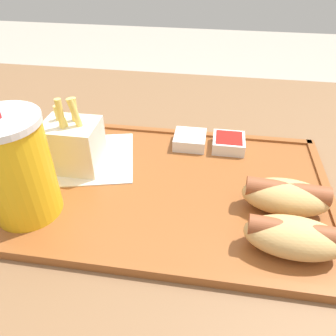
{
  "coord_description": "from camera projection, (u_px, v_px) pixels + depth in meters",
  "views": [
    {
      "loc": [
        -0.06,
        0.39,
        1.09
      ],
      "look_at": [
        -0.0,
        0.03,
        0.82
      ],
      "focal_mm": 35.0,
      "sensor_mm": 36.0,
      "label": 1
    }
  ],
  "objects": [
    {
      "name": "hot_dog_near",
      "position": [
        286.0,
        196.0,
        0.42
      ],
      "size": [
        0.11,
        0.06,
        0.04
      ],
      "color": "tan",
      "rests_on": "food_tray"
    },
    {
      "name": "sauce_cup_mayo",
      "position": [
        190.0,
        139.0,
        0.55
      ],
      "size": [
        0.05,
        0.05,
        0.02
      ],
      "color": "silver",
      "rests_on": "food_tray"
    },
    {
      "name": "soda_cup",
      "position": [
        16.0,
        168.0,
        0.39
      ],
      "size": [
        0.09,
        0.09,
        0.17
      ],
      "color": "gold",
      "rests_on": "food_tray"
    },
    {
      "name": "hot_dog_far",
      "position": [
        294.0,
        236.0,
        0.36
      ],
      "size": [
        0.11,
        0.06,
        0.04
      ],
      "color": "tan",
      "rests_on": "food_tray"
    },
    {
      "name": "fries_carton",
      "position": [
        73.0,
        145.0,
        0.48
      ],
      "size": [
        0.08,
        0.06,
        0.12
      ],
      "color": "silver",
      "rests_on": "food_tray"
    },
    {
      "name": "paper_napkin",
      "position": [
        82.0,
        159.0,
        0.52
      ],
      "size": [
        0.19,
        0.17,
        0.0
      ],
      "color": "white",
      "rests_on": "food_tray"
    },
    {
      "name": "food_tray",
      "position": [
        168.0,
        187.0,
        0.47
      ],
      "size": [
        0.46,
        0.3,
        0.01
      ],
      "color": "brown",
      "rests_on": "dining_table"
    },
    {
      "name": "dining_table",
      "position": [
        169.0,
        310.0,
        0.74
      ],
      "size": [
        1.35,
        0.84,
        0.78
      ],
      "color": "brown",
      "rests_on": "ground_plane"
    },
    {
      "name": "sauce_cup_ketchup",
      "position": [
        229.0,
        143.0,
        0.54
      ],
      "size": [
        0.05,
        0.05,
        0.02
      ],
      "color": "silver",
      "rests_on": "food_tray"
    }
  ]
}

